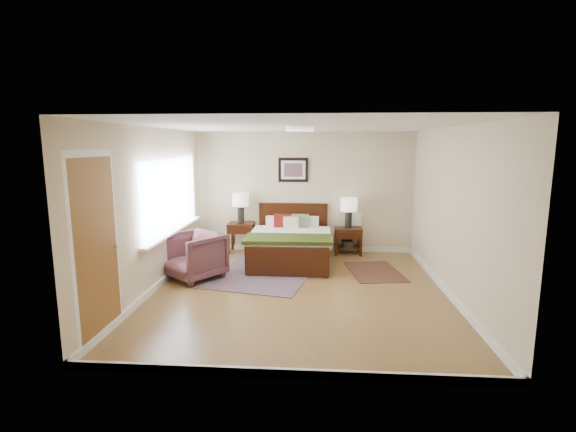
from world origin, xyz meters
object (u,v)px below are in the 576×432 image
object	(u,v)px
rug_persian	(265,272)
armchair	(194,256)
bed	(290,238)
nightstand_left	(241,229)
nightstand_right	(348,238)
lamp_right	(349,207)
lamp_left	(241,202)

from	to	relation	value
rug_persian	armchair	bearing A→B (deg)	-147.32
bed	nightstand_left	bearing A→B (deg)	148.15
nightstand_right	nightstand_left	bearing A→B (deg)	-179.79
armchair	rug_persian	distance (m)	1.30
bed	nightstand_right	bearing A→B (deg)	30.52
lamp_right	armchair	xyz separation A→B (m)	(-2.71, -1.79, -0.59)
nightstand_right	lamp_right	distance (m)	0.64
lamp_left	lamp_right	bearing A→B (deg)	0.00
lamp_left	armchair	size ratio (longest dim) A/B	0.71
bed	armchair	xyz separation A→B (m)	(-1.56, -1.10, -0.08)
nightstand_left	armchair	bearing A→B (deg)	-105.28
nightstand_left	nightstand_right	world-z (taller)	nightstand_left
nightstand_right	rug_persian	size ratio (longest dim) A/B	0.24
nightstand_left	rug_persian	size ratio (longest dim) A/B	0.28
lamp_right	rug_persian	xyz separation A→B (m)	(-1.55, -1.36, -0.97)
lamp_right	armchair	world-z (taller)	lamp_right
lamp_left	bed	bearing A→B (deg)	-32.66
nightstand_right	lamp_right	bearing A→B (deg)	90.00
nightstand_right	lamp_right	size ratio (longest dim) A/B	0.91
nightstand_right	lamp_left	size ratio (longest dim) A/B	0.91
nightstand_left	lamp_left	world-z (taller)	lamp_left
bed	rug_persian	distance (m)	0.91
nightstand_right	lamp_left	bearing A→B (deg)	179.66
lamp_right	rug_persian	world-z (taller)	lamp_right
lamp_left	armchair	xyz separation A→B (m)	(-0.48, -1.79, -0.67)
lamp_right	rug_persian	size ratio (longest dim) A/B	0.27
lamp_left	rug_persian	world-z (taller)	lamp_left
nightstand_left	lamp_left	bearing A→B (deg)	90.00
nightstand_left	rug_persian	world-z (taller)	nightstand_left
bed	nightstand_left	distance (m)	1.27
bed	rug_persian	xyz separation A→B (m)	(-0.40, -0.67, -0.46)
nightstand_right	lamp_left	world-z (taller)	lamp_left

